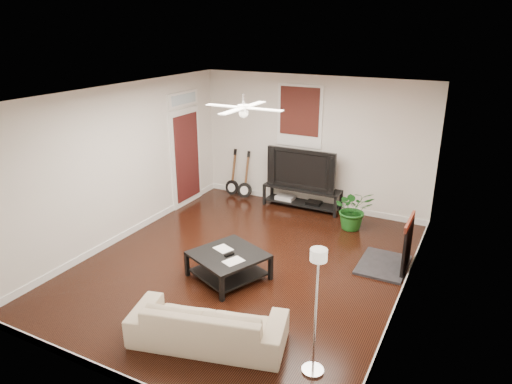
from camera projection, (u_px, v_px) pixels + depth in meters
room at (244, 185)px, 7.19m from camera, size 5.01×6.01×2.81m
brick_accent at (421, 190)px, 6.96m from camera, size 0.02×2.20×2.80m
fireplace at (395, 242)px, 7.41m from camera, size 0.80×1.10×0.92m
window_back at (300, 116)px, 9.61m from camera, size 1.00×0.06×1.30m
door_left at (186, 148)px, 9.89m from camera, size 0.08×1.00×2.50m
tv_stand at (302, 197)px, 9.96m from camera, size 1.68×0.45×0.47m
tv at (303, 168)px, 9.75m from camera, size 1.50×0.20×0.86m
coffee_table at (228, 265)px, 7.21m from camera, size 1.30×1.30×0.42m
sofa at (208, 323)px, 5.71m from camera, size 2.05×1.21×0.56m
floor_lamp at (316, 313)px, 5.04m from camera, size 0.32×0.32×1.57m
potted_plant at (354, 209)px, 8.88m from camera, size 0.94×0.90×0.82m
guitar_left at (232, 173)px, 10.57m from camera, size 0.36×0.27×1.09m
guitar_right at (245, 176)px, 10.39m from camera, size 0.34×0.24×1.09m
ceiling_fan at (244, 108)px, 6.78m from camera, size 1.24×1.24×0.32m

